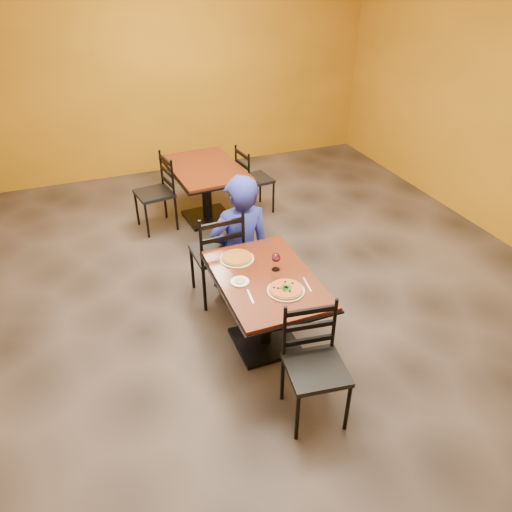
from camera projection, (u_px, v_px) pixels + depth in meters
name	position (u px, v px, depth m)	size (l,w,h in m)	color
floor	(247.00, 311.00, 4.91)	(7.00, 8.00, 0.01)	black
wall_back	(153.00, 76.00, 7.24)	(7.00, 0.01, 3.00)	orange
table_main	(266.00, 295.00, 4.22)	(0.83, 1.23, 0.75)	#662710
table_second	(206.00, 180.00, 6.30)	(0.96, 1.35, 0.75)	#662710
chair_main_near	(316.00, 370.00, 3.58)	(0.43, 0.43, 0.96)	black
chair_main_far	(217.00, 253.00, 4.88)	(0.47, 0.47, 1.04)	black
chair_second_left	(154.00, 194.00, 6.13)	(0.43, 0.43, 0.96)	black
chair_second_right	(255.00, 180.00, 6.57)	(0.42, 0.42, 0.92)	black
diner	(240.00, 236.00, 4.86)	(0.65, 0.43, 1.33)	navy
plate_main	(286.00, 291.00, 3.94)	(0.31, 0.31, 0.01)	white
pizza_main	(286.00, 289.00, 3.94)	(0.28, 0.28, 0.02)	maroon
plate_far	(237.00, 259.00, 4.35)	(0.31, 0.31, 0.01)	white
pizza_far	(237.00, 257.00, 4.34)	(0.28, 0.28, 0.02)	#B49022
side_plate	(240.00, 282.00, 4.05)	(0.16, 0.16, 0.01)	white
dip	(240.00, 281.00, 4.05)	(0.09, 0.09, 0.01)	tan
wine_glass	(276.00, 261.00, 4.16)	(0.08, 0.08, 0.18)	white
fork	(250.00, 296.00, 3.88)	(0.01, 0.19, 0.00)	silver
knife	(307.00, 284.00, 4.02)	(0.01, 0.21, 0.00)	silver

